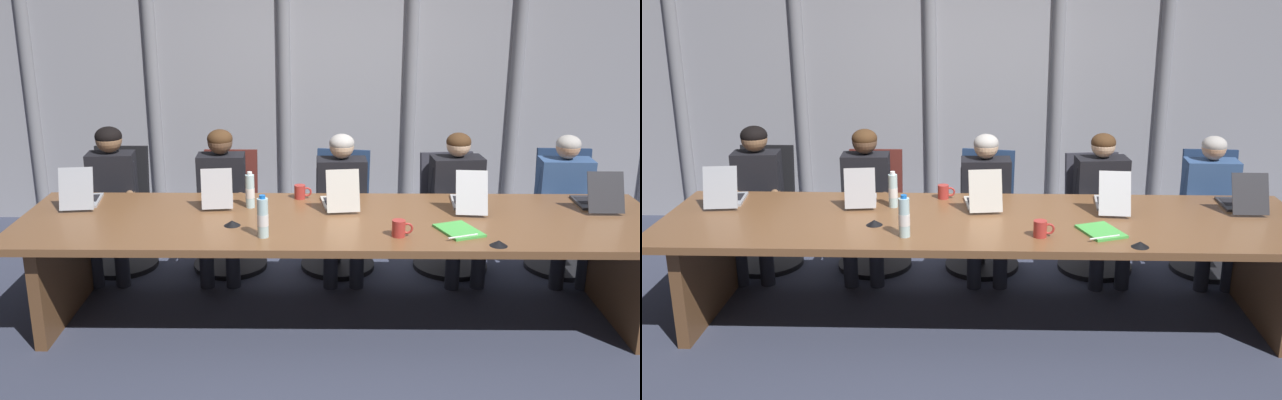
# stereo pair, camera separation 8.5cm
# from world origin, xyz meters

# --- Properties ---
(ground_plane) EXTENTS (13.94, 13.94, 0.00)m
(ground_plane) POSITION_xyz_m (0.00, 0.00, 0.00)
(ground_plane) COLOR #383D51
(conference_table) EXTENTS (4.32, 1.17, 0.73)m
(conference_table) POSITION_xyz_m (0.00, 0.00, 0.60)
(conference_table) COLOR brown
(conference_table) RESTS_ON ground_plane
(curtain_backdrop) EXTENTS (6.97, 0.17, 2.93)m
(curtain_backdrop) POSITION_xyz_m (0.00, 2.19, 1.46)
(curtain_backdrop) COLOR #9999A0
(curtain_backdrop) RESTS_ON ground_plane
(laptop_left_end) EXTENTS (0.28, 0.44, 0.30)m
(laptop_left_end) POSITION_xyz_m (-1.83, 0.29, 0.79)
(laptop_left_end) COLOR #A8ADB7
(laptop_left_end) RESTS_ON conference_table
(laptop_left_mid) EXTENTS (0.26, 0.39, 0.29)m
(laptop_left_mid) POSITION_xyz_m (-0.86, 0.30, 0.79)
(laptop_left_mid) COLOR #BCBCC1
(laptop_left_mid) RESTS_ON conference_table
(laptop_center) EXTENTS (0.28, 0.43, 0.30)m
(laptop_center) POSITION_xyz_m (0.00, 0.26, 0.79)
(laptop_center) COLOR beige
(laptop_center) RESTS_ON conference_table
(laptop_right_mid) EXTENTS (0.25, 0.50, 0.29)m
(laptop_right_mid) POSITION_xyz_m (0.91, 0.27, 0.79)
(laptop_right_mid) COLOR #BCBCC1
(laptop_right_mid) RESTS_ON conference_table
(laptop_right_end) EXTENTS (0.25, 0.43, 0.28)m
(laptop_right_end) POSITION_xyz_m (1.81, 0.28, 0.79)
(laptop_right_end) COLOR #2D2D33
(laptop_right_end) RESTS_ON conference_table
(office_chair_left_end) EXTENTS (0.60, 0.60, 0.96)m
(office_chair_left_end) POSITION_xyz_m (-1.78, 0.97, 0.35)
(office_chair_left_end) COLOR black
(office_chair_left_end) RESTS_ON ground_plane
(office_chair_left_mid) EXTENTS (0.60, 0.60, 0.93)m
(office_chair_left_mid) POSITION_xyz_m (-0.88, 0.97, 0.34)
(office_chair_left_mid) COLOR #511E19
(office_chair_left_mid) RESTS_ON ground_plane
(office_chair_center) EXTENTS (0.60, 0.61, 0.94)m
(office_chair_center) POSITION_xyz_m (0.01, 0.97, 0.35)
(office_chair_center) COLOR navy
(office_chair_center) RESTS_ON ground_plane
(office_chair_right_mid) EXTENTS (0.60, 0.60, 0.92)m
(office_chair_right_mid) POSITION_xyz_m (0.91, 0.97, 0.34)
(office_chair_right_mid) COLOR #2D2D38
(office_chair_right_mid) RESTS_ON ground_plane
(office_chair_right_end) EXTENTS (0.60, 0.60, 0.95)m
(office_chair_right_end) POSITION_xyz_m (1.84, 0.97, 0.35)
(office_chair_right_end) COLOR navy
(office_chair_right_end) RESTS_ON ground_plane
(person_left_end) EXTENTS (0.40, 0.57, 1.17)m
(person_left_end) POSITION_xyz_m (-1.79, 0.81, 0.67)
(person_left_end) COLOR black
(person_left_end) RESTS_ON ground_plane
(person_left_mid) EXTENTS (0.40, 0.56, 1.15)m
(person_left_mid) POSITION_xyz_m (-0.92, 0.81, 0.65)
(person_left_mid) COLOR black
(person_left_mid) RESTS_ON ground_plane
(person_center) EXTENTS (0.41, 0.56, 1.12)m
(person_center) POSITION_xyz_m (0.03, 0.81, 0.63)
(person_center) COLOR black
(person_center) RESTS_ON ground_plane
(person_right_mid) EXTENTS (0.45, 0.57, 1.13)m
(person_right_mid) POSITION_xyz_m (0.94, 0.81, 0.64)
(person_right_mid) COLOR black
(person_right_mid) RESTS_ON ground_plane
(person_right_end) EXTENTS (0.43, 0.56, 1.11)m
(person_right_end) POSITION_xyz_m (1.78, 0.81, 0.63)
(person_right_end) COLOR #335184
(person_right_end) RESTS_ON ground_plane
(water_bottle_primary) EXTENTS (0.06, 0.06, 0.26)m
(water_bottle_primary) POSITION_xyz_m (-0.63, 0.24, 0.85)
(water_bottle_primary) COLOR silver
(water_bottle_primary) RESTS_ON conference_table
(water_bottle_secondary) EXTENTS (0.07, 0.07, 0.27)m
(water_bottle_secondary) POSITION_xyz_m (-0.49, -0.35, 0.86)
(water_bottle_secondary) COLOR silver
(water_bottle_secondary) RESTS_ON conference_table
(coffee_mug_near) EXTENTS (0.13, 0.08, 0.10)m
(coffee_mug_near) POSITION_xyz_m (-0.28, 0.45, 0.78)
(coffee_mug_near) COLOR #B2332D
(coffee_mug_near) RESTS_ON conference_table
(coffee_mug_far) EXTENTS (0.13, 0.09, 0.11)m
(coffee_mug_far) POSITION_xyz_m (0.37, -0.33, 0.79)
(coffee_mug_far) COLOR #B2332D
(coffee_mug_far) RESTS_ON conference_table
(conference_mic_left_side) EXTENTS (0.11, 0.11, 0.03)m
(conference_mic_left_side) POSITION_xyz_m (0.95, -0.49, 0.75)
(conference_mic_left_side) COLOR black
(conference_mic_left_side) RESTS_ON conference_table
(conference_mic_middle) EXTENTS (0.11, 0.11, 0.03)m
(conference_mic_middle) POSITION_xyz_m (-0.71, -0.14, 0.75)
(conference_mic_middle) COLOR black
(conference_mic_middle) RESTS_ON conference_table
(spiral_notepad) EXTENTS (0.31, 0.36, 0.03)m
(spiral_notepad) POSITION_xyz_m (0.76, -0.25, 0.74)
(spiral_notepad) COLOR #4CB74C
(spiral_notepad) RESTS_ON conference_table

